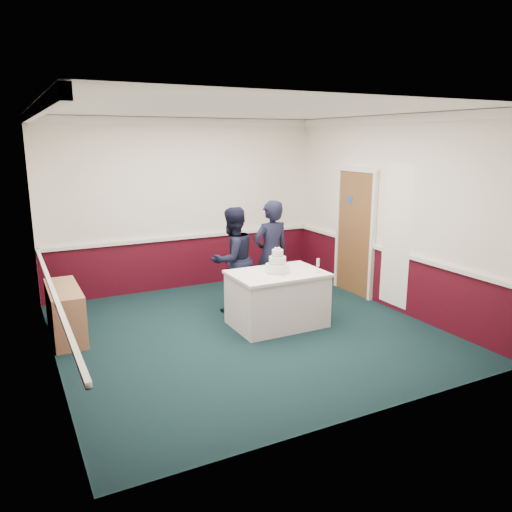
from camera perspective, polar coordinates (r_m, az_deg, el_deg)
name	(u,v)px	position (r m, az deg, el deg)	size (l,w,h in m)	color
ground	(247,331)	(7.10, -1.04, -8.59)	(5.00, 5.00, 0.00)	black
room_shell	(233,187)	(7.21, -2.68, 7.86)	(5.00, 5.00, 3.00)	white
sideboard	(65,312)	(7.27, -20.95, -6.03)	(0.41, 1.20, 0.70)	tan
cake_table	(277,298)	(7.21, 2.43, -4.86)	(1.32, 0.92, 0.79)	white
wedding_cake	(277,265)	(7.07, 2.47, -1.01)	(0.35, 0.35, 0.36)	white
cake_knife	(283,276)	(6.92, 3.06, -2.26)	(0.01, 0.22, 0.01)	silver
champagne_flute	(318,263)	(7.09, 7.11, -0.83)	(0.05, 0.05, 0.21)	silver
person_man	(233,260)	(7.74, -2.69, -0.41)	(0.79, 0.62, 1.63)	black
person_woman	(271,255)	(7.84, 1.71, 0.13)	(0.63, 0.41, 1.73)	black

